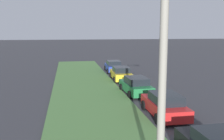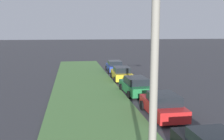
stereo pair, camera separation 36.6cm
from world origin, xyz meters
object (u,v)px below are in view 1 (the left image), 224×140
(parked_car_red, at_px, (165,105))
(parked_car_green, at_px, (136,86))
(streetlight, at_px, (173,62))
(parked_car_yellow, at_px, (121,74))
(parked_car_blue, at_px, (113,66))

(parked_car_red, bearing_deg, parked_car_green, 3.24)
(streetlight, bearing_deg, parked_car_red, -20.77)
(parked_car_yellow, distance_m, streetlight, 19.89)
(parked_car_green, bearing_deg, parked_car_blue, -3.58)
(parked_car_yellow, distance_m, parked_car_blue, 5.62)
(parked_car_yellow, bearing_deg, streetlight, 174.04)
(parked_car_red, xyz_separation_m, parked_car_green, (5.72, 0.27, 0.00))
(parked_car_yellow, bearing_deg, parked_car_blue, -0.44)
(parked_car_blue, distance_m, streetlight, 25.42)
(parked_car_red, xyz_separation_m, streetlight, (-7.49, 2.84, 3.67))
(parked_car_blue, bearing_deg, streetlight, 175.04)
(parked_car_yellow, bearing_deg, parked_car_red, -177.18)
(streetlight, bearing_deg, parked_car_yellow, -7.68)
(parked_car_green, relative_size, parked_car_yellow, 1.00)
(parked_car_yellow, height_order, streetlight, streetlight)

